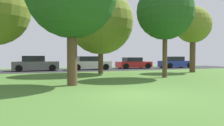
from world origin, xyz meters
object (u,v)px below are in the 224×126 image
object	(u,v)px
birch_tree_lone	(165,11)
parked_car_blue	(175,63)
oak_tree_left	(193,25)
parked_car_red	(133,63)
oak_tree_right	(101,22)
parked_car_grey	(35,64)
parked_car_white	(89,64)

from	to	relation	value
birch_tree_lone	parked_car_blue	xyz separation A→B (m)	(8.49, 10.18, -3.88)
oak_tree_left	birch_tree_lone	xyz separation A→B (m)	(-5.18, -3.26, 0.29)
parked_car_red	parked_car_blue	distance (m)	5.51
oak_tree_right	parked_car_grey	bearing A→B (deg)	130.34
birch_tree_lone	parked_car_blue	distance (m)	13.81
birch_tree_lone	oak_tree_left	bearing A→B (deg)	32.16
oak_tree_left	parked_car_grey	world-z (taller)	oak_tree_left
birch_tree_lone	parked_car_blue	bearing A→B (deg)	50.15
oak_tree_left	oak_tree_right	world-z (taller)	oak_tree_right
parked_car_grey	oak_tree_right	bearing A→B (deg)	-49.66
oak_tree_left	parked_car_grey	size ratio (longest dim) A/B	1.37
birch_tree_lone	parked_car_red	world-z (taller)	birch_tree_lone
oak_tree_right	oak_tree_left	bearing A→B (deg)	-9.97
parked_car_white	parked_car_blue	xyz separation A→B (m)	(10.96, -0.16, -0.02)
oak_tree_left	parked_car_blue	distance (m)	8.46
oak_tree_left	parked_car_white	size ratio (longest dim) A/B	1.35
oak_tree_left	parked_car_grey	distance (m)	15.40
oak_tree_right	parked_car_grey	size ratio (longest dim) A/B	1.62
oak_tree_left	parked_car_white	world-z (taller)	oak_tree_left
parked_car_grey	parked_car_blue	world-z (taller)	parked_car_grey
oak_tree_right	parked_car_blue	world-z (taller)	oak_tree_right
parked_car_white	parked_car_red	world-z (taller)	parked_car_white
birch_tree_lone	oak_tree_right	bearing A→B (deg)	123.04
parked_car_blue	birch_tree_lone	bearing A→B (deg)	-129.85
birch_tree_lone	parked_car_grey	world-z (taller)	birch_tree_lone
oak_tree_right	birch_tree_lone	distance (m)	5.62
oak_tree_right	birch_tree_lone	bearing A→B (deg)	-56.96
birch_tree_lone	parked_car_blue	world-z (taller)	birch_tree_lone
parked_car_grey	parked_car_white	distance (m)	5.48
oak_tree_left	birch_tree_lone	size ratio (longest dim) A/B	0.91
parked_car_white	parked_car_blue	world-z (taller)	parked_car_white
parked_car_white	parked_car_grey	bearing A→B (deg)	178.61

